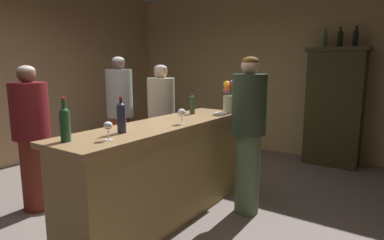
# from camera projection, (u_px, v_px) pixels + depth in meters

# --- Properties ---
(floor) EXTENTS (8.57, 8.57, 0.00)m
(floor) POSITION_uv_depth(u_px,v_px,m) (134.00, 212.00, 3.47)
(floor) COLOR slate
(floor) RESTS_ON ground
(wall_back) EXTENTS (5.60, 0.12, 2.97)m
(wall_back) POSITION_uv_depth(u_px,v_px,m) (260.00, 70.00, 5.95)
(wall_back) COLOR tan
(wall_back) RESTS_ON ground
(bar_counter) EXTENTS (0.62, 2.35, 1.00)m
(bar_counter) POSITION_uv_depth(u_px,v_px,m) (163.00, 171.00, 3.25)
(bar_counter) COLOR olive
(bar_counter) RESTS_ON ground
(display_cabinet) EXTENTS (0.89, 0.46, 1.84)m
(display_cabinet) POSITION_uv_depth(u_px,v_px,m) (334.00, 105.00, 5.01)
(display_cabinet) COLOR #2E2B14
(display_cabinet) RESTS_ON ground
(wine_bottle_pinot) EXTENTS (0.06, 0.06, 0.29)m
(wine_bottle_pinot) POSITION_uv_depth(u_px,v_px,m) (192.00, 103.00, 3.76)
(wine_bottle_pinot) COLOR #2E4529
(wine_bottle_pinot) RESTS_ON bar_counter
(wine_bottle_chardonnay) EXTENTS (0.08, 0.08, 0.31)m
(wine_bottle_chardonnay) POSITION_uv_depth(u_px,v_px,m) (121.00, 116.00, 2.69)
(wine_bottle_chardonnay) COLOR #25243B
(wine_bottle_chardonnay) RESTS_ON bar_counter
(wine_bottle_syrah) EXTENTS (0.08, 0.08, 0.33)m
(wine_bottle_syrah) POSITION_uv_depth(u_px,v_px,m) (65.00, 122.00, 2.39)
(wine_bottle_syrah) COLOR #234F30
(wine_bottle_syrah) RESTS_ON bar_counter
(wine_glass_front) EXTENTS (0.08, 0.08, 0.15)m
(wine_glass_front) POSITION_uv_depth(u_px,v_px,m) (182.00, 113.00, 3.10)
(wine_glass_front) COLOR white
(wine_glass_front) RESTS_ON bar_counter
(wine_glass_mid) EXTENTS (0.07, 0.07, 0.14)m
(wine_glass_mid) POSITION_uv_depth(u_px,v_px,m) (108.00, 126.00, 2.44)
(wine_glass_mid) COLOR white
(wine_glass_mid) RESTS_ON bar_counter
(flower_arrangement) EXTENTS (0.18, 0.16, 0.39)m
(flower_arrangement) POSITION_uv_depth(u_px,v_px,m) (229.00, 97.00, 3.85)
(flower_arrangement) COLOR tan
(flower_arrangement) RESTS_ON bar_counter
(cheese_plate) EXTENTS (0.16, 0.16, 0.01)m
(cheese_plate) POSITION_uv_depth(u_px,v_px,m) (221.00, 113.00, 3.81)
(cheese_plate) COLOR white
(cheese_plate) RESTS_ON bar_counter
(display_bottle_left) EXTENTS (0.06, 0.06, 0.30)m
(display_bottle_left) POSITION_uv_depth(u_px,v_px,m) (325.00, 39.00, 4.95)
(display_bottle_left) COLOR #2A4C30
(display_bottle_left) RESTS_ON display_cabinet
(display_bottle_midleft) EXTENTS (0.08, 0.08, 0.31)m
(display_bottle_midleft) POSITION_uv_depth(u_px,v_px,m) (340.00, 38.00, 4.83)
(display_bottle_midleft) COLOR black
(display_bottle_midleft) RESTS_ON display_cabinet
(display_bottle_center) EXTENTS (0.07, 0.07, 0.32)m
(display_bottle_center) POSITION_uv_depth(u_px,v_px,m) (356.00, 37.00, 4.71)
(display_bottle_center) COLOR black
(display_bottle_center) RESTS_ON display_cabinet
(patron_redhead) EXTENTS (0.39, 0.39, 1.58)m
(patron_redhead) POSITION_uv_depth(u_px,v_px,m) (161.00, 115.00, 4.63)
(patron_redhead) COLOR #2C2830
(patron_redhead) RESTS_ON ground
(patron_by_cabinet) EXTENTS (0.35, 0.35, 1.69)m
(patron_by_cabinet) POSITION_uv_depth(u_px,v_px,m) (120.00, 113.00, 4.40)
(patron_by_cabinet) COLOR brown
(patron_by_cabinet) RESTS_ON ground
(patron_in_navy) EXTENTS (0.38, 0.38, 1.57)m
(patron_in_navy) POSITION_uv_depth(u_px,v_px,m) (32.00, 134.00, 3.41)
(patron_in_navy) COLOR maroon
(patron_in_navy) RESTS_ON ground
(bartender) EXTENTS (0.36, 0.36, 1.66)m
(bartender) POSITION_uv_depth(u_px,v_px,m) (248.00, 130.00, 3.33)
(bartender) COLOR #506546
(bartender) RESTS_ON ground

